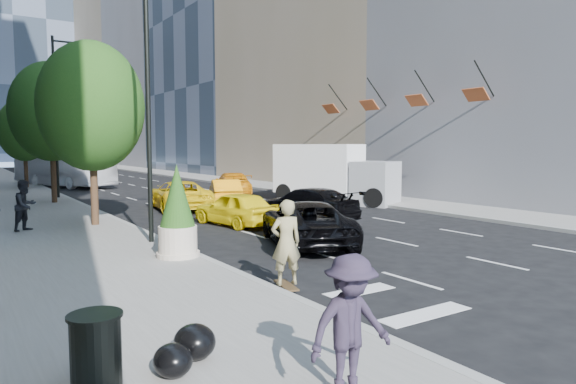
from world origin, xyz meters
TOP-DOWN VIEW (x-y plane):
  - ground at (0.00, 0.00)m, footprint 160.00×160.00m
  - sidewalk_left at (-9.00, 30.00)m, footprint 6.00×120.00m
  - sidewalk_right at (10.00, 30.00)m, footprint 4.00×120.00m
  - tower_right_far at (22.00, 98.00)m, footprint 20.00×24.00m
  - lamp_near at (-6.32, 4.00)m, footprint 2.13×0.22m
  - lamp_far at (-6.32, 22.00)m, footprint 2.13×0.22m
  - tree_near at (-7.20, 9.00)m, footprint 4.20×4.20m
  - tree_mid at (-7.20, 19.00)m, footprint 4.50×4.50m
  - tree_far at (-7.20, 32.00)m, footprint 3.90×3.90m
  - traffic_signal at (-6.40, 40.00)m, footprint 2.48×0.53m
  - facade_flags at (10.64, 10.00)m, footprint 1.85×13.30m
  - skateboarder at (-5.60, -3.00)m, footprint 0.82×0.64m
  - black_sedan_lincoln at (-2.00, 1.26)m, footprint 4.51×6.04m
  - black_sedan_mercedes at (1.20, 5.77)m, footprint 3.00×5.55m
  - taxi_a at (-2.00, 6.50)m, footprint 2.43×4.53m
  - taxi_b at (1.20, 14.00)m, footprint 3.00×4.69m
  - taxi_c at (-2.00, 13.00)m, footprint 3.29×5.83m
  - taxi_d at (4.20, 18.94)m, footprint 3.81×5.77m
  - city_bus at (-4.32, 33.07)m, footprint 6.43×11.55m
  - box_truck at (7.07, 11.30)m, footprint 5.35×7.71m
  - pedestrian_a at (-9.78, 8.84)m, footprint 1.20×1.17m
  - pedestrian_c at (-7.87, -8.00)m, footprint 1.26×0.79m
  - trash_can at (-10.56, -6.00)m, footprint 0.66×0.66m
  - planter_shrub at (-6.60, 1.29)m, footprint 1.13×1.13m
  - garbage_bags at (-9.28, -5.96)m, footprint 1.08×1.05m

SIDE VIEW (x-z plane):
  - ground at x=0.00m, z-range 0.00..0.00m
  - sidewalk_left at x=-9.00m, z-range 0.00..0.15m
  - sidewalk_right at x=10.00m, z-range 0.00..0.15m
  - garbage_bags at x=-9.28m, z-range 0.14..0.67m
  - trash_can at x=-10.56m, z-range 0.15..1.14m
  - taxi_b at x=1.20m, z-range 0.00..1.46m
  - taxi_a at x=-2.00m, z-range 0.00..1.47m
  - black_sedan_lincoln at x=-2.00m, z-range 0.00..1.53m
  - black_sedan_mercedes at x=1.20m, z-range 0.00..1.53m
  - taxi_c at x=-2.00m, z-range 0.00..1.54m
  - taxi_d at x=4.20m, z-range 0.00..1.55m
  - skateboarder at x=-5.60m, z-range 0.00..2.01m
  - pedestrian_c at x=-7.87m, z-range 0.15..2.02m
  - pedestrian_a at x=-9.78m, z-range 0.15..2.10m
  - planter_shrub at x=-6.60m, z-range 0.08..2.79m
  - city_bus at x=-4.32m, z-range 0.00..3.16m
  - box_truck at x=7.07m, z-range 0.03..3.52m
  - traffic_signal at x=-6.40m, z-range 1.63..6.83m
  - tree_far at x=-7.20m, z-range 1.16..8.09m
  - tree_near at x=-7.20m, z-range 1.24..8.70m
  - tree_mid at x=-7.20m, z-range 1.32..9.31m
  - lamp_near at x=-6.32m, z-range 0.81..10.81m
  - lamp_far at x=-6.32m, z-range 0.81..10.81m
  - facade_flags at x=10.64m, z-range 5.16..7.21m
  - tower_right_far at x=22.00m, z-range 0.00..50.00m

